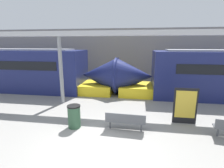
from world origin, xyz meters
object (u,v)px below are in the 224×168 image
object	(u,v)px
trash_bin	(74,116)
poster_board	(185,106)
bench_near	(125,120)
support_column_near	(61,71)

from	to	relation	value
trash_bin	poster_board	distance (m)	4.97
trash_bin	bench_near	bearing A→B (deg)	0.85
bench_near	poster_board	world-z (taller)	poster_board
bench_near	trash_bin	distance (m)	2.22
bench_near	trash_bin	world-z (taller)	trash_bin
trash_bin	support_column_near	world-z (taller)	support_column_near
bench_near	poster_board	distance (m)	2.86
bench_near	support_column_near	xyz separation A→B (m)	(-4.12, 2.99, 1.52)
bench_near	support_column_near	bearing A→B (deg)	146.49
poster_board	support_column_near	size ratio (longest dim) A/B	0.42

